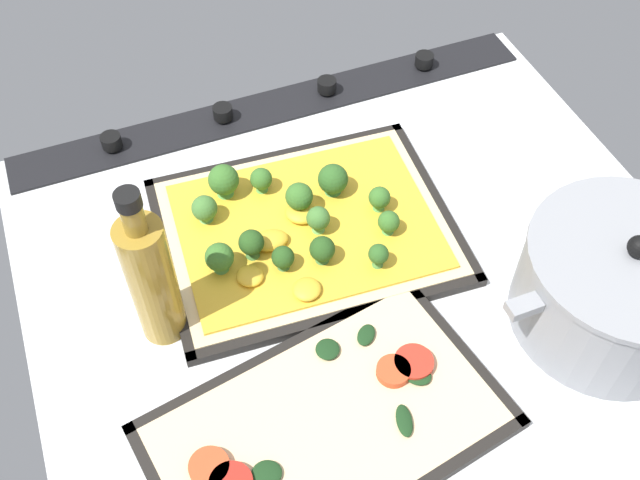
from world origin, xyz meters
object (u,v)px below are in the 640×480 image
baking_tray_front (307,232)px  cooking_pot (618,287)px  broccoli_pizza (300,224)px  baking_tray_back (327,428)px  veggie_pizza_back (324,426)px  oil_bottle (151,278)px

baking_tray_front → cooking_pot: cooking_pot is taller
broccoli_pizza → baking_tray_back: broccoli_pizza is taller
baking_tray_front → veggie_pizza_back: bearing=73.0°
veggie_pizza_back → oil_bottle: 23.72cm
broccoli_pizza → veggie_pizza_back: 26.48cm
oil_bottle → baking_tray_back: bearing=123.9°
veggie_pizza_back → oil_bottle: (12.21, -18.55, 8.33)cm
broccoli_pizza → oil_bottle: bearing=20.0°
veggie_pizza_back → cooking_pot: (-35.12, -1.18, 4.91)cm
broccoli_pizza → cooking_pot: 37.43cm
baking_tray_back → veggie_pizza_back: (0.25, 0.03, 0.72)cm
baking_tray_back → cooking_pot: size_ratio=1.37×
baking_tray_front → oil_bottle: 22.93cm
baking_tray_front → oil_bottle: (19.95, 6.78, 9.06)cm
cooking_pot → veggie_pizza_back: bearing=1.9°
baking_tray_front → baking_tray_back: same height
veggie_pizza_back → broccoli_pizza: bearing=-105.3°
cooking_pot → oil_bottle: oil_bottle is taller
baking_tray_front → baking_tray_back: bearing=73.5°
veggie_pizza_back → cooking_pot: cooking_pot is taller
oil_bottle → broccoli_pizza: bearing=-160.0°
baking_tray_front → broccoli_pizza: size_ratio=1.07×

